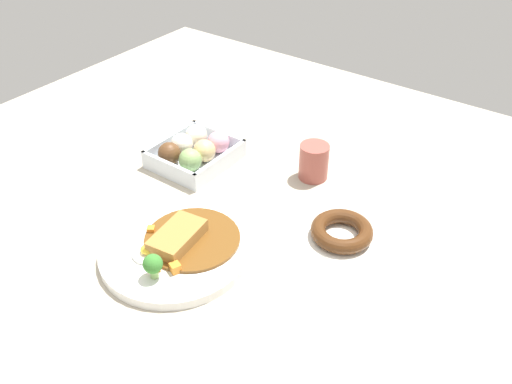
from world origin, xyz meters
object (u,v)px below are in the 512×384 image
curry_plate (176,248)px  chocolate_ring_donut (342,231)px  donut_box (194,151)px  coffee_mug (314,162)px

curry_plate → chocolate_ring_donut: 0.31m
donut_box → coffee_mug: size_ratio=2.23×
curry_plate → coffee_mug: (0.35, -0.07, 0.03)m
chocolate_ring_donut → curry_plate: bearing=134.7°
chocolate_ring_donut → coffee_mug: coffee_mug is taller
curry_plate → coffee_mug: 0.36m
chocolate_ring_donut → coffee_mug: (0.14, 0.15, 0.02)m
curry_plate → coffee_mug: coffee_mug is taller
donut_box → curry_plate: bearing=-145.1°
curry_plate → donut_box: curry_plate is taller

